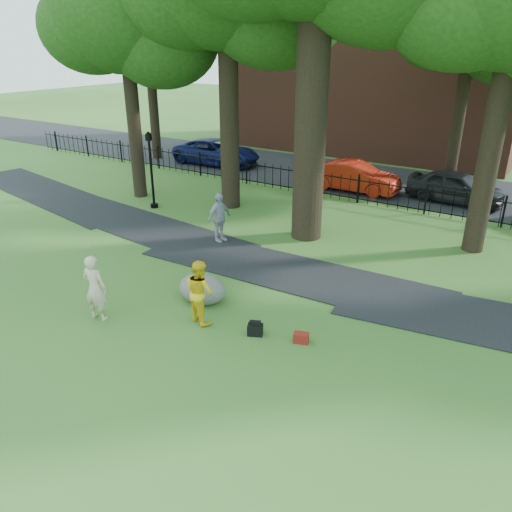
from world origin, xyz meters
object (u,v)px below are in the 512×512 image
Objects in this scene: woman at (95,288)px; lamppost at (151,171)px; red_sedan at (354,177)px; boulder at (202,287)px; man at (200,291)px.

lamppost is at bearing -66.66° from woman.
lamppost is at bearing 137.61° from red_sedan.
lamppost is at bearing 141.87° from boulder.
woman is at bearing 175.58° from red_sedan.
woman is 9.52m from lamppost.
man is (2.33, 1.38, -0.05)m from woman.
man is 1.20× the size of boulder.
lamppost reaches higher than boulder.
lamppost reaches higher than red_sedan.
woman is 0.55× the size of lamppost.
woman is 2.87m from boulder.
boulder is 0.33× the size of red_sedan.
woman is 14.99m from red_sedan.
boulder is 12.71m from red_sedan.
red_sedan is at bearing 29.58° from lamppost.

